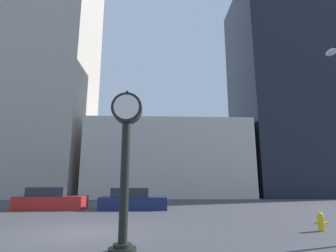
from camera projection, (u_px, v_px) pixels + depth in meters
ground_plane at (85, 232)px, 9.88m from camera, size 200.00×200.00×0.00m
building_tall_tower at (49, 73)px, 36.25m from camera, size 11.17×12.00×33.19m
building_storefront_row at (167, 161)px, 34.46m from camera, size 19.28×12.00×9.05m
building_glass_modern at (282, 89)px, 37.29m from camera, size 12.36×12.00×29.49m
street_clock at (126, 150)px, 7.62m from camera, size 0.90×0.76×4.59m
car_red at (51, 200)px, 17.91m from camera, size 4.52×1.94×1.48m
car_navy at (133, 200)px, 17.96m from camera, size 4.61×2.03×1.44m
fire_hydrant_near at (321, 222)px, 10.09m from camera, size 0.53×0.23×0.69m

